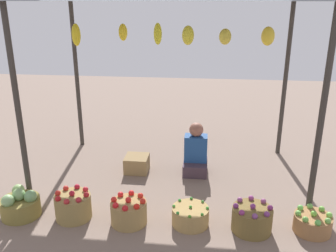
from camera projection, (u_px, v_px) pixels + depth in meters
ground_plane at (172, 174)px, 5.50m from camera, size 14.00×14.00×0.00m
market_stall_structure at (173, 13)px, 4.73m from camera, size 3.76×2.32×2.52m
vendor_person at (196, 154)px, 5.50m from camera, size 0.36×0.44×0.78m
basket_cabbages at (20, 205)px, 4.42m from camera, size 0.47×0.47×0.36m
basket_red_apples at (73, 206)px, 4.38m from camera, size 0.43×0.43×0.36m
basket_red_tomatoes at (129, 212)px, 4.28m from camera, size 0.43×0.43×0.34m
basket_green_chilies at (190, 216)px, 4.27m from camera, size 0.43×0.43×0.25m
basket_purple_onions at (252, 219)px, 4.14m from camera, size 0.46×0.46×0.34m
basket_green_apples at (312, 223)px, 4.13m from camera, size 0.42×0.42×0.26m
wooden_crate_near_vendor at (137, 164)px, 5.58m from camera, size 0.35×0.36×0.24m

